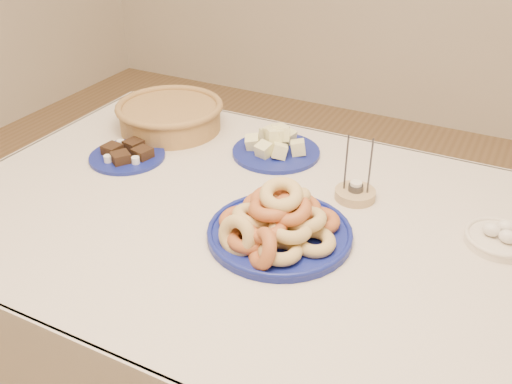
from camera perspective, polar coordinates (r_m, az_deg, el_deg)
dining_table at (r=1.53m, az=0.86°, el=-5.77°), size 1.71×1.11×0.75m
donut_platter at (r=1.36m, az=2.24°, el=-3.16°), size 0.46×0.46×0.16m
melon_plate at (r=1.76m, az=2.05°, el=4.71°), size 0.32×0.32×0.09m
brownie_plate at (r=1.78m, az=-12.77°, el=3.66°), size 0.29×0.29×0.04m
wicker_basket at (r=1.93m, az=-8.59°, el=7.62°), size 0.41×0.41×0.09m
candle_holder at (r=1.55m, az=9.89°, el=-0.08°), size 0.12×0.12×0.18m
egg_bowl at (r=1.47m, az=23.20°, el=-4.24°), size 0.18×0.18×0.05m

